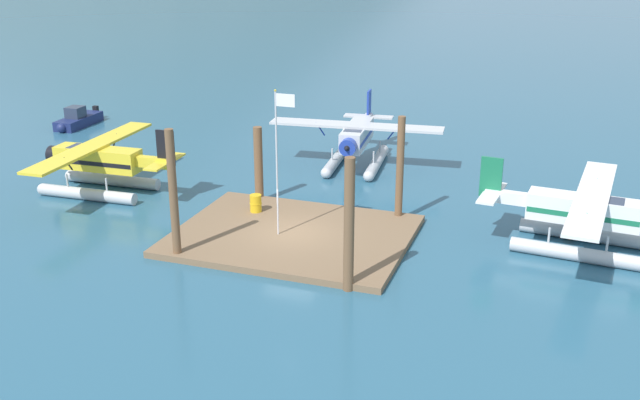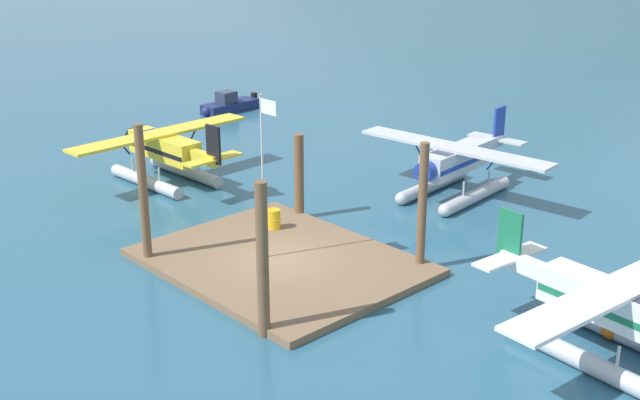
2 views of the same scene
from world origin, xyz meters
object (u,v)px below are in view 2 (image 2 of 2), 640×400
at_px(flagpole, 264,160).
at_px(mooring_buoy, 611,330).
at_px(seaplane_white_stbd_fwd, 610,313).
at_px(seaplane_silver_bow_centre, 455,166).
at_px(seaplane_yellow_port_fwd, 165,153).
at_px(boat_navy_open_west, 228,105).
at_px(fuel_drum, 274,219).

height_order(flagpole, mooring_buoy, flagpole).
height_order(seaplane_white_stbd_fwd, seaplane_silver_bow_centre, same).
bearing_deg(seaplane_yellow_port_fwd, seaplane_white_stbd_fwd, 1.01).
height_order(seaplane_white_stbd_fwd, boat_navy_open_west, seaplane_white_stbd_fwd).
distance_m(fuel_drum, seaplane_white_stbd_fwd, 15.47).
distance_m(fuel_drum, mooring_buoy, 15.12).
xyz_separation_m(mooring_buoy, seaplane_yellow_port_fwd, (-24.52, -1.64, 1.23)).
xyz_separation_m(mooring_buoy, seaplane_silver_bow_centre, (-12.66, 7.66, 1.23)).
xyz_separation_m(flagpole, seaplane_white_stbd_fwd, (13.13, 3.38, -2.89)).
relative_size(fuel_drum, seaplane_white_stbd_fwd, 0.08).
relative_size(fuel_drum, seaplane_yellow_port_fwd, 0.08).
relative_size(fuel_drum, seaplane_silver_bow_centre, 0.08).
bearing_deg(boat_navy_open_west, flagpole, -33.91).
bearing_deg(mooring_buoy, seaplane_yellow_port_fwd, -176.17).
xyz_separation_m(flagpole, fuel_drum, (-2.28, 2.34, -3.72)).
xyz_separation_m(seaplane_yellow_port_fwd, boat_navy_open_west, (-10.27, 11.93, -1.09)).
bearing_deg(mooring_buoy, fuel_drum, -171.49).
relative_size(seaplane_white_stbd_fwd, seaplane_silver_bow_centre, 1.00).
distance_m(seaplane_white_stbd_fwd, seaplane_silver_bow_centre, 15.83).
relative_size(mooring_buoy, seaplane_white_stbd_fwd, 0.07).
distance_m(mooring_buoy, seaplane_silver_bow_centre, 14.85).
xyz_separation_m(mooring_buoy, boat_navy_open_west, (-34.80, 10.29, 0.14)).
relative_size(flagpole, boat_navy_open_west, 1.38).
distance_m(fuel_drum, boat_navy_open_west, 23.47).
bearing_deg(mooring_buoy, boat_navy_open_west, 163.52).
bearing_deg(seaplane_yellow_port_fwd, boat_navy_open_west, 130.72).
xyz_separation_m(seaplane_white_stbd_fwd, seaplane_yellow_port_fwd, (-24.98, -0.44, 0.00)).
relative_size(fuel_drum, boat_navy_open_west, 0.18).
height_order(seaplane_silver_bow_centre, boat_navy_open_west, seaplane_silver_bow_centre).
relative_size(seaplane_white_stbd_fwd, seaplane_yellow_port_fwd, 1.00).
relative_size(mooring_buoy, seaplane_silver_bow_centre, 0.07).
height_order(mooring_buoy, boat_navy_open_west, boat_navy_open_west).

